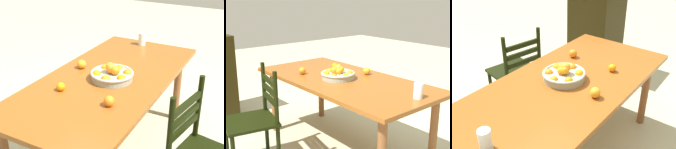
# 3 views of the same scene
# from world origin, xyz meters

# --- Properties ---
(ground_plane) EXTENTS (12.00, 12.00, 0.00)m
(ground_plane) POSITION_xyz_m (0.00, 0.00, 0.00)
(ground_plane) COLOR #B1AF8E
(dining_table) EXTENTS (1.83, 0.88, 0.72)m
(dining_table) POSITION_xyz_m (0.00, 0.00, 0.63)
(dining_table) COLOR brown
(dining_table) RESTS_ON ground
(chair_near_window) EXTENTS (0.50, 0.50, 0.90)m
(chair_near_window) POSITION_xyz_m (0.24, 0.80, 0.44)
(chair_near_window) COLOR black
(chair_near_window) RESTS_ON ground
(fruit_bowl) EXTENTS (0.33, 0.33, 0.14)m
(fruit_bowl) POSITION_xyz_m (0.03, 0.05, 0.76)
(fruit_bowl) COLOR #979D8C
(fruit_bowl) RESTS_ON dining_table
(orange_loose_0) EXTENTS (0.06, 0.06, 0.06)m
(orange_loose_0) POSITION_xyz_m (0.36, -0.18, 0.75)
(orange_loose_0) COLOR orange
(orange_loose_0) RESTS_ON dining_table
(orange_loose_1) EXTENTS (0.07, 0.07, 0.07)m
(orange_loose_1) POSITION_xyz_m (0.38, 0.21, 0.76)
(orange_loose_1) COLOR orange
(orange_loose_1) RESTS_ON dining_table
(orange_loose_2) EXTENTS (0.07, 0.07, 0.07)m
(orange_loose_2) POSITION_xyz_m (-0.04, -0.27, 0.76)
(orange_loose_2) COLOR orange
(orange_loose_2) RESTS_ON dining_table
(drinking_glass) EXTENTS (0.07, 0.07, 0.12)m
(drinking_glass) POSITION_xyz_m (-0.80, -0.07, 0.78)
(drinking_glass) COLOR silver
(drinking_glass) RESTS_ON dining_table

